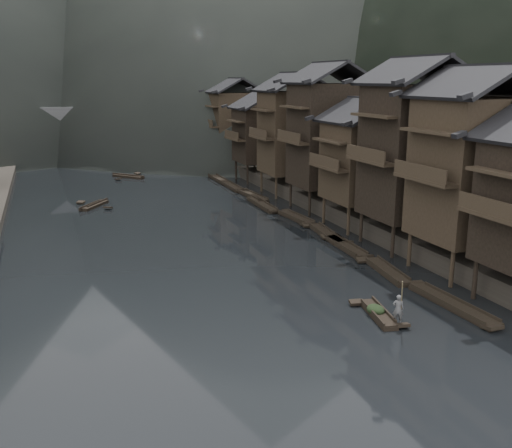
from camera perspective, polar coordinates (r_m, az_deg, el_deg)
name	(u,v)px	position (r m, az deg, el deg)	size (l,w,h in m)	color
water	(234,297)	(36.94, -2.21, -7.26)	(300.00, 300.00, 0.00)	black
right_bank	(374,167)	(86.73, 11.73, 5.61)	(40.00, 200.00, 1.80)	#2D2823
stilt_houses	(337,128)	(58.90, 8.13, 9.49)	(9.00, 67.60, 15.56)	black
moored_sampans	(261,200)	(64.89, 0.49, 2.42)	(3.13, 72.92, 0.47)	black
midriver_boats	(114,188)	(74.26, -14.01, 3.51)	(10.14, 22.79, 0.44)	black
stone_bridge	(107,128)	(105.57, -14.66, 9.26)	(40.00, 6.00, 9.00)	#4C4C4F
hero_sampan	(378,313)	(34.65, 12.10, -8.73)	(1.70, 4.52, 0.43)	black
cargo_heap	(376,304)	(34.59, 11.91, -7.83)	(0.98, 1.28, 0.59)	black
boatman	(398,305)	(33.23, 14.05, -7.87)	(0.61, 0.40, 1.69)	#5B5B5E
bamboo_pole	(404,261)	(32.48, 14.61, -3.61)	(0.06, 0.06, 3.98)	#8C7A51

